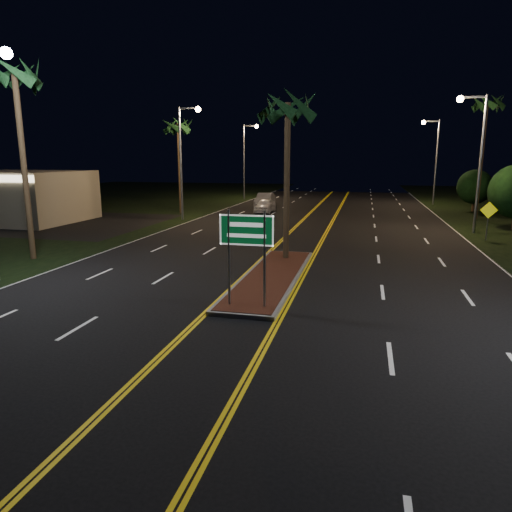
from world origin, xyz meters
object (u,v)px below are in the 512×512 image
(palm_median, at_px, (288,108))
(shrub_far, at_px, (475,187))
(palm_left_near, at_px, (15,77))
(palm_right_far, at_px, (487,105))
(streetlight_left_far, at_px, (247,153))
(warning_sign, at_px, (488,216))
(car_far, at_px, (265,199))
(highway_sign, at_px, (247,239))
(streetlight_right_mid, at_px, (476,148))
(streetlight_right_far, at_px, (433,152))
(palm_left_far, at_px, (178,127))
(streetlight_left_mid, at_px, (185,150))
(car_near, at_px, (265,204))
(median_island, at_px, (272,276))

(palm_median, height_order, shrub_far, palm_median)
(palm_left_near, bearing_deg, palm_right_far, 41.01)
(streetlight_left_far, height_order, warning_sign, streetlight_left_far)
(palm_left_near, relative_size, car_far, 1.96)
(shrub_far, height_order, car_far, shrub_far)
(car_far, bearing_deg, warning_sign, -45.26)
(highway_sign, relative_size, shrub_far, 0.81)
(streetlight_right_mid, xyz_separation_m, streetlight_right_far, (0.00, 20.00, 0.00))
(car_far, bearing_deg, palm_median, -77.19)
(streetlight_right_mid, height_order, car_far, streetlight_right_mid)
(highway_sign, bearing_deg, warning_sign, 55.50)
(palm_left_near, height_order, palm_left_far, palm_left_near)
(palm_left_near, bearing_deg, streetlight_right_mid, 31.20)
(streetlight_left_mid, xyz_separation_m, streetlight_right_far, (21.23, 18.00, 0.00))
(palm_median, relative_size, palm_left_far, 0.94)
(shrub_far, bearing_deg, palm_median, -118.42)
(palm_left_near, height_order, car_far, palm_left_near)
(car_far, bearing_deg, car_near, -79.38)
(car_far, bearing_deg, shrub_far, -0.49)
(palm_right_far, bearing_deg, highway_sign, -115.20)
(median_island, height_order, palm_left_near, palm_left_near)
(highway_sign, distance_m, streetlight_right_far, 40.74)
(warning_sign, bearing_deg, palm_right_far, 81.61)
(streetlight_left_far, bearing_deg, streetlight_right_mid, -46.03)
(highway_sign, xyz_separation_m, streetlight_left_far, (-10.61, 41.20, 3.25))
(palm_median, xyz_separation_m, warning_sign, (11.06, 8.38, -5.72))
(median_island, xyz_separation_m, car_near, (-5.43, 23.64, 0.67))
(streetlight_right_far, relative_size, palm_left_near, 0.92)
(palm_right_far, bearing_deg, shrub_far, 80.54)
(palm_median, height_order, car_near, palm_median)
(median_island, distance_m, streetlight_right_far, 37.00)
(streetlight_left_mid, xyz_separation_m, car_near, (5.19, 6.64, -4.90))
(streetlight_right_mid, relative_size, palm_right_far, 0.87)
(median_island, relative_size, shrub_far, 2.59)
(shrub_far, bearing_deg, warning_sign, -99.11)
(streetlight_left_far, relative_size, palm_right_far, 0.87)
(streetlight_left_far, bearing_deg, car_far, -64.04)
(shrub_far, bearing_deg, streetlight_left_far, 161.86)
(palm_right_far, bearing_deg, streetlight_right_far, 100.33)
(car_far, xyz_separation_m, warning_sign, (17.56, -16.67, 0.72))
(streetlight_left_mid, height_order, streetlight_left_far, same)
(median_island, distance_m, streetlight_right_mid, 19.20)
(streetlight_right_mid, bearing_deg, car_near, 151.68)
(car_near, bearing_deg, streetlight_right_mid, -27.31)
(highway_sign, distance_m, palm_right_far, 30.81)
(median_island, distance_m, car_near, 24.27)
(palm_right_far, distance_m, warning_sign, 13.57)
(palm_median, distance_m, shrub_far, 29.41)
(streetlight_left_mid, bearing_deg, streetlight_left_far, 90.00)
(highway_sign, height_order, streetlight_right_far, streetlight_right_far)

